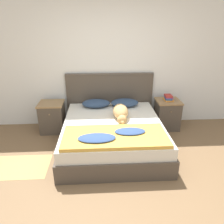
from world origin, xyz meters
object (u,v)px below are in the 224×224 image
(nightstand_left, at_px, (52,117))
(nightstand_right, at_px, (167,114))
(pillow_right, at_px, (125,103))
(pillow_left, at_px, (96,103))
(bed, at_px, (113,134))
(book_stack, at_px, (168,98))
(dog, at_px, (121,112))

(nightstand_left, height_order, nightstand_right, same)
(nightstand_left, relative_size, nightstand_right, 1.00)
(pillow_right, bearing_deg, pillow_left, 180.00)
(nightstand_right, xyz_separation_m, pillow_left, (-1.45, 0.04, 0.25))
(bed, distance_m, book_stack, 1.41)
(nightstand_right, bearing_deg, book_stack, 117.03)
(pillow_right, xyz_separation_m, dog, (-0.14, -0.58, 0.04))
(nightstand_right, bearing_deg, bed, -149.48)
(bed, relative_size, pillow_left, 3.46)
(pillow_right, bearing_deg, nightstand_right, -2.56)
(nightstand_left, distance_m, book_stack, 2.35)
(nightstand_left, bearing_deg, book_stack, 0.26)
(book_stack, bearing_deg, dog, -151.30)
(nightstand_left, distance_m, pillow_left, 0.91)
(nightstand_right, bearing_deg, pillow_right, 177.44)
(bed, distance_m, pillow_right, 0.84)
(nightstand_right, relative_size, pillow_right, 1.08)
(pillow_right, xyz_separation_m, book_stack, (0.87, -0.03, 0.10))
(nightstand_right, height_order, dog, dog)
(nightstand_left, xyz_separation_m, pillow_right, (1.45, 0.04, 0.25))
(pillow_right, relative_size, book_stack, 2.51)
(bed, bearing_deg, nightstand_left, 149.48)
(book_stack, bearing_deg, nightstand_left, -179.74)
(bed, xyz_separation_m, nightstand_right, (1.16, 0.69, 0.06))
(bed, xyz_separation_m, pillow_left, (-0.29, 0.72, 0.32))
(pillow_left, xyz_separation_m, pillow_right, (0.57, 0.00, 0.00))
(dog, bearing_deg, nightstand_left, 157.63)
(bed, relative_size, dog, 2.74)
(bed, distance_m, dog, 0.41)
(bed, xyz_separation_m, dog, (0.15, 0.14, 0.35))
(book_stack, bearing_deg, bed, -148.98)
(pillow_left, distance_m, dog, 0.73)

